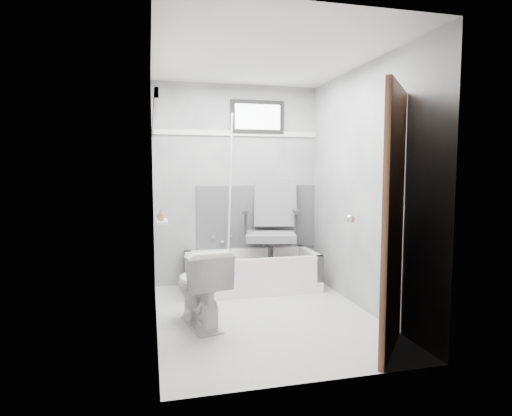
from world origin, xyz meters
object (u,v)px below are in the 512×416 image
object	(u,v)px
office_chair	(271,229)
soap_bottle_a	(161,215)
soap_bottle_b	(161,215)
toilet	(200,287)
bathtub	(252,271)
door	(450,226)

from	to	relation	value
office_chair	soap_bottle_a	bearing A→B (deg)	-134.31
soap_bottle_b	toilet	bearing A→B (deg)	-52.83
bathtub	soap_bottle_a	size ratio (longest dim) A/B	15.54
bathtub	toilet	world-z (taller)	toilet
bathtub	soap_bottle_b	world-z (taller)	soap_bottle_b
bathtub	soap_bottle_a	bearing A→B (deg)	-144.41
bathtub	door	distance (m)	2.51
soap_bottle_b	bathtub	bearing A→B (deg)	30.12
bathtub	soap_bottle_a	xyz separation A→B (m)	(-1.03, -0.74, 0.76)
office_chair	soap_bottle_a	xyz separation A→B (m)	(-1.27, -0.76, 0.27)
toilet	soap_bottle_a	size ratio (longest dim) A/B	7.38
bathtub	soap_bottle_a	world-z (taller)	soap_bottle_a
bathtub	door	bearing A→B (deg)	-68.14
door	soap_bottle_b	xyz separation A→B (m)	(-1.92, 1.61, -0.04)
door	soap_bottle_a	bearing A→B (deg)	142.56
door	soap_bottle_a	world-z (taller)	door
office_chair	soap_bottle_a	size ratio (longest dim) A/B	11.94
soap_bottle_b	office_chair	bearing A→B (deg)	26.00
soap_bottle_a	door	bearing A→B (deg)	-37.44
office_chair	toilet	size ratio (longest dim) A/B	1.62
bathtub	toilet	xyz separation A→B (m)	(-0.71, -1.02, 0.14)
bathtub	soap_bottle_b	bearing A→B (deg)	-149.88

